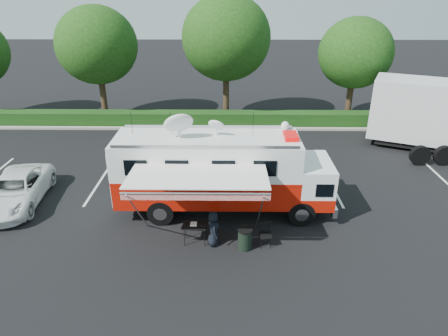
# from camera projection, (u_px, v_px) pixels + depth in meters

# --- Properties ---
(ground_plane) EXTENTS (120.00, 120.00, 0.00)m
(ground_plane) POSITION_uv_depth(u_px,v_px,m) (224.00, 210.00, 18.12)
(ground_plane) COLOR black
(ground_plane) RESTS_ON ground
(back_border) EXTENTS (60.00, 6.14, 8.87)m
(back_border) POSITION_uv_depth(u_px,v_px,m) (243.00, 52.00, 27.69)
(back_border) COLOR #9E998E
(back_border) RESTS_ON ground_plane
(stall_lines) EXTENTS (24.12, 5.50, 0.01)m
(stall_lines) POSITION_uv_depth(u_px,v_px,m) (215.00, 181.00, 20.85)
(stall_lines) COLOR silver
(stall_lines) RESTS_ON ground_plane
(command_truck) EXTENTS (9.41, 2.59, 4.52)m
(command_truck) POSITION_uv_depth(u_px,v_px,m) (222.00, 172.00, 17.31)
(command_truck) COLOR black
(command_truck) RESTS_ON ground_plane
(awning) EXTENTS (5.14, 2.65, 3.10)m
(awning) POSITION_uv_depth(u_px,v_px,m) (198.00, 180.00, 14.47)
(awning) COLOR white
(awning) RESTS_ON ground_plane
(white_suv) EXTENTS (2.83, 5.30, 1.42)m
(white_suv) POSITION_uv_depth(u_px,v_px,m) (18.00, 204.00, 18.69)
(white_suv) COLOR white
(white_suv) RESTS_ON ground_plane
(person) EXTENTS (0.59, 0.79, 1.47)m
(person) POSITION_uv_depth(u_px,v_px,m) (213.00, 244.00, 15.78)
(person) COLOR black
(person) RESTS_ON ground_plane
(folding_table) EXTENTS (1.03, 0.78, 0.82)m
(folding_table) POSITION_uv_depth(u_px,v_px,m) (195.00, 226.00, 15.59)
(folding_table) COLOR black
(folding_table) RESTS_ON ground_plane
(folding_chair) EXTENTS (0.54, 0.57, 0.98)m
(folding_chair) POSITION_uv_depth(u_px,v_px,m) (265.00, 231.00, 15.57)
(folding_chair) COLOR black
(folding_chair) RESTS_ON ground_plane
(trash_bin) EXTENTS (0.58, 0.58, 0.86)m
(trash_bin) POSITION_uv_depth(u_px,v_px,m) (245.00, 239.00, 15.37)
(trash_bin) COLOR black
(trash_bin) RESTS_ON ground_plane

